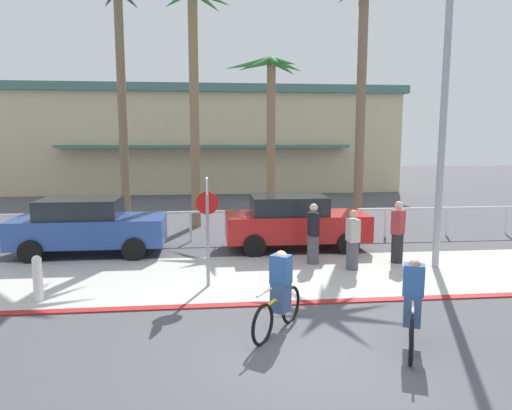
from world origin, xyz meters
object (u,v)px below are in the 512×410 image
Objects in this scene: bollard_2 at (38,278)px; cyclist_black_1 at (412,306)px; streetlight_curb at (449,105)px; cyclist_yellow_0 at (280,293)px; palm_tree_2 at (193,52)px; pedestrian_2 at (313,236)px; palm_tree_4 at (363,42)px; car_blue_1 at (88,226)px; pedestrian_1 at (398,235)px; palm_tree_3 at (270,96)px; pedestrian_0 at (353,243)px; stop_sign_bike_lane at (207,216)px; car_red_2 at (294,222)px; palm_tree_1 at (120,57)px.

cyclist_black_1 reaches higher than bollard_2.
cyclist_yellow_0 is at bearing -144.33° from streetlight_curb.
palm_tree_2 reaches higher than pedestrian_2.
palm_tree_4 is (-0.22, 6.18, 2.75)m from streetlight_curb.
cyclist_yellow_0 is 4.65m from pedestrian_2.
streetlight_curb reaches higher than cyclist_yellow_0.
palm_tree_4 is 2.12× the size of car_blue_1.
pedestrian_1 reaches higher than cyclist_black_1.
cyclist_black_1 is (2.10, -0.85, 0.00)m from cyclist_yellow_0.
palm_tree_3 is at bearing 83.41° from cyclist_yellow_0.
bollard_2 is at bearing -160.50° from pedestrian_2.
cyclist_yellow_0 is (4.88, -2.06, 0.18)m from bollard_2.
pedestrian_0 is at bearing -57.29° from palm_tree_2.
palm_tree_4 is 6.18× the size of cyclist_yellow_0.
streetlight_curb reaches higher than pedestrian_0.
palm_tree_4 is (5.89, 6.99, 5.35)m from stop_sign_bike_lane.
bollard_2 is at bearing -171.76° from streetlight_curb.
palm_tree_4 is at bearing 70.58° from pedestrian_0.
bollard_2 is 7.56m from car_red_2.
streetlight_curb is 6.77m from palm_tree_4.
pedestrian_2 is at bearing 176.77° from pedestrian_1.
streetlight_curb is 10.60m from car_blue_1.
palm_tree_2 is at bearing 108.95° from cyclist_black_1.
stop_sign_bike_lane is at bearing -172.48° from streetlight_curb.
pedestrian_2 is at bearing -50.94° from palm_tree_1.
palm_tree_4 is 5.80× the size of pedestrian_0.
pedestrian_1 reaches higher than cyclist_yellow_0.
pedestrian_0 is at bearing -109.42° from palm_tree_4.
palm_tree_2 is 10.19m from pedestrian_1.
streetlight_curb reaches higher than stop_sign_bike_lane.
palm_tree_4 reaches higher than pedestrian_1.
stop_sign_bike_lane is at bearing 9.44° from bollard_2.
palm_tree_1 is at bearing 130.48° from pedestrian_0.
stop_sign_bike_lane is at bearing 133.84° from cyclist_black_1.
palm_tree_4 is at bearing 76.51° from cyclist_black_1.
stop_sign_bike_lane is at bearing -127.30° from car_red_2.
bollard_2 is 12.09m from palm_tree_3.
pedestrian_2 is at bearing 30.51° from stop_sign_bike_lane.
stop_sign_bike_lane is 6.68m from streetlight_curb.
car_blue_1 reaches higher than pedestrian_0.
streetlight_curb is at bearing -41.33° from pedestrian_1.
car_blue_1 is at bearing 89.36° from bollard_2.
car_blue_1 is at bearing 167.70° from pedestrian_1.
pedestrian_0 is (4.24, -6.61, -5.95)m from palm_tree_2.
bollard_2 is at bearing -123.75° from palm_tree_3.
palm_tree_3 is at bearing 73.41° from stop_sign_bike_lane.
pedestrian_2 is (-0.90, 0.67, 0.05)m from pedestrian_0.
bollard_2 is 7.57m from cyclist_black_1.
palm_tree_2 is (-0.46, 7.64, 5.01)m from stop_sign_bike_lane.
cyclist_black_1 is (0.79, -12.18, -4.50)m from palm_tree_3.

